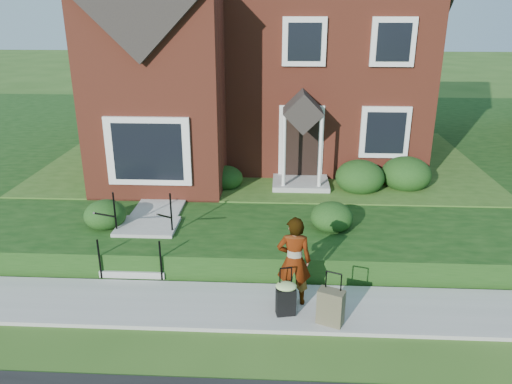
# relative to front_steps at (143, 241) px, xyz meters

# --- Properties ---
(ground) EXTENTS (120.00, 120.00, 0.00)m
(ground) POSITION_rel_front_steps_xyz_m (2.50, -1.84, -0.47)
(ground) COLOR #2D5119
(ground) RESTS_ON ground
(sidewalk) EXTENTS (60.00, 1.60, 0.08)m
(sidewalk) POSITION_rel_front_steps_xyz_m (2.50, -1.84, -0.43)
(sidewalk) COLOR #9E9B93
(sidewalk) RESTS_ON ground
(terrace) EXTENTS (44.00, 20.00, 0.60)m
(terrace) POSITION_rel_front_steps_xyz_m (6.50, 9.06, -0.17)
(terrace) COLOR #12350E
(terrace) RESTS_ON ground
(walkway) EXTENTS (1.20, 6.00, 0.06)m
(walkway) POSITION_rel_front_steps_xyz_m (0.00, 3.16, 0.16)
(walkway) COLOR #9E9B93
(walkway) RESTS_ON terrace
(main_house) EXTENTS (10.40, 10.20, 9.40)m
(main_house) POSITION_rel_front_steps_xyz_m (2.29, 7.76, 4.79)
(main_house) COLOR brown
(main_house) RESTS_ON terrace
(front_steps) EXTENTS (1.40, 2.02, 1.50)m
(front_steps) POSITION_rel_front_steps_xyz_m (0.00, 0.00, 0.00)
(front_steps) COLOR #9E9B93
(front_steps) RESTS_ON ground
(foundation_shrubs) EXTENTS (9.83, 4.31, 0.99)m
(foundation_shrubs) POSITION_rel_front_steps_xyz_m (2.95, 2.90, 0.58)
(foundation_shrubs) COLOR black
(foundation_shrubs) RESTS_ON terrace
(woman) EXTENTS (0.67, 0.45, 1.80)m
(woman) POSITION_rel_front_steps_xyz_m (3.40, -1.71, 0.51)
(woman) COLOR #999999
(woman) RESTS_ON sidewalk
(suitcase_black) EXTENTS (0.45, 0.40, 0.96)m
(suitcase_black) POSITION_rel_front_steps_xyz_m (3.26, -2.12, -0.02)
(suitcase_black) COLOR black
(suitcase_black) RESTS_ON sidewalk
(suitcase_olive) EXTENTS (0.53, 0.43, 1.01)m
(suitcase_olive) POSITION_rel_front_steps_xyz_m (4.07, -2.36, -0.06)
(suitcase_olive) COLOR brown
(suitcase_olive) RESTS_ON sidewalk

